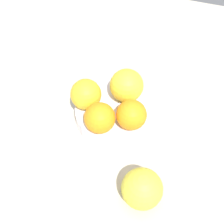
{
  "coord_description": "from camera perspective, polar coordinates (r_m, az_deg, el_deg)",
  "views": [
    {
      "loc": [
        11.74,
        -35.22,
        50.71
      ],
      "look_at": [
        0.0,
        0.0,
        2.48
      ],
      "focal_mm": 44.42,
      "sensor_mm": 36.0,
      "label": 1
    }
  ],
  "objects": [
    {
      "name": "side_plate",
      "position": [
        0.71,
        -19.04,
        3.68
      ],
      "size": [
        15.1,
        15.1,
        0.8
      ],
      "primitive_type": "cylinder",
      "color": "white",
      "rests_on": "ground_plane"
    },
    {
      "name": "orange_in_bowl_1",
      "position": [
        0.59,
        3.02,
        5.44
      ],
      "size": [
        7.22,
        7.22,
        7.22
      ],
      "primitive_type": "sphere",
      "color": "yellow",
      "rests_on": "fruit_bowl"
    },
    {
      "name": "fruit_bowl",
      "position": [
        0.61,
        0.0,
        -0.3
      ],
      "size": [
        16.08,
        16.08,
        4.14
      ],
      "color": "silver",
      "rests_on": "ground_plane"
    },
    {
      "name": "orange_in_bowl_2",
      "position": [
        0.54,
        -2.55,
        -1.23
      ],
      "size": [
        6.24,
        6.24,
        6.24
      ],
      "primitive_type": "sphere",
      "color": "orange",
      "rests_on": "fruit_bowl"
    },
    {
      "name": "orange_in_bowl_0",
      "position": [
        0.58,
        -5.39,
        3.63
      ],
      "size": [
        6.52,
        6.52,
        6.52
      ],
      "primitive_type": "sphere",
      "color": "yellow",
      "rests_on": "fruit_bowl"
    },
    {
      "name": "orange_in_bowl_3",
      "position": [
        0.55,
        4.02,
        -0.59
      ],
      "size": [
        6.14,
        6.14,
        6.14
      ],
      "primitive_type": "sphere",
      "color": "orange",
      "rests_on": "fruit_bowl"
    },
    {
      "name": "ground_plane",
      "position": [
        0.64,
        0.0,
        -1.91
      ],
      "size": [
        110.0,
        110.0,
        2.0
      ],
      "primitive_type": "cube",
      "color": "#BCB29E"
    },
    {
      "name": "orange_loose_0",
      "position": [
        0.51,
        6.18,
        -15.4
      ],
      "size": [
        7.47,
        7.47,
        7.47
      ],
      "primitive_type": "sphere",
      "color": "yellow",
      "rests_on": "ground_plane"
    }
  ]
}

